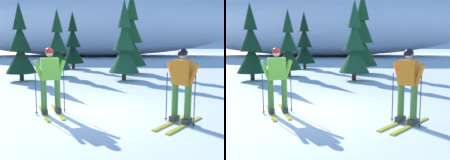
# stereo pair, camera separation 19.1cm
# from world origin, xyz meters

# --- Properties ---
(ground_plane) EXTENTS (120.00, 120.00, 0.00)m
(ground_plane) POSITION_xyz_m (0.00, 0.00, 0.00)
(ground_plane) COLOR white
(skier_lime_jacket) EXTENTS (1.11, 1.70, 1.71)m
(skier_lime_jacket) POSITION_xyz_m (-1.06, -0.20, 0.90)
(skier_lime_jacket) COLOR gold
(skier_lime_jacket) RESTS_ON ground
(skier_orange_jacket) EXTENTS (1.33, 1.54, 1.72)m
(skier_orange_jacket) POSITION_xyz_m (2.13, -0.86, 0.89)
(skier_orange_jacket) COLOR gold
(skier_orange_jacket) RESTS_ON ground
(pine_tree_far_left) EXTENTS (1.43, 1.43, 3.69)m
(pine_tree_far_left) POSITION_xyz_m (-4.09, 5.66, 1.54)
(pine_tree_far_left) COLOR #47301E
(pine_tree_far_left) RESTS_ON ground
(pine_tree_center_left) EXTENTS (1.38, 1.38, 3.57)m
(pine_tree_center_left) POSITION_xyz_m (-2.74, 7.33, 1.49)
(pine_tree_center_left) COLOR #47301E
(pine_tree_center_left) RESTS_ON ground
(pine_tree_center) EXTENTS (1.50, 1.50, 3.87)m
(pine_tree_center) POSITION_xyz_m (-2.72, 11.47, 1.62)
(pine_tree_center) COLOR #47301E
(pine_tree_center) RESTS_ON ground
(pine_tree_center_right) EXTENTS (1.48, 1.48, 3.84)m
(pine_tree_center_right) POSITION_xyz_m (0.80, 6.05, 1.61)
(pine_tree_center_right) COLOR #47301E
(pine_tree_center_right) RESTS_ON ground
(pine_tree_far_right) EXTENTS (1.82, 1.82, 4.70)m
(pine_tree_far_right) POSITION_xyz_m (1.19, 8.85, 1.97)
(pine_tree_far_right) COLOR #47301E
(pine_tree_far_right) RESTS_ON ground
(snow_ridge_background) EXTENTS (40.46, 17.59, 8.47)m
(snow_ridge_background) POSITION_xyz_m (-3.91, 27.97, 4.23)
(snow_ridge_background) COLOR white
(snow_ridge_background) RESTS_ON ground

